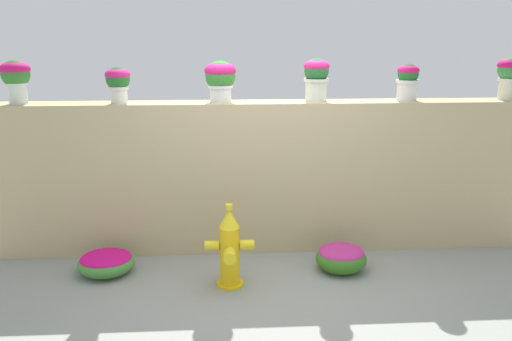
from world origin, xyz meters
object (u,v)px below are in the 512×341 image
(potted_plant_5, at_px, (509,73))
(flower_bush_right, at_px, (106,262))
(potted_plant_4, at_px, (408,79))
(potted_plant_1, at_px, (118,81))
(potted_plant_2, at_px, (220,77))
(fire_hydrant, at_px, (230,249))
(flower_bush_left, at_px, (341,257))
(potted_plant_3, at_px, (316,75))
(potted_plant_0, at_px, (16,76))

(potted_plant_5, height_order, flower_bush_right, potted_plant_5)
(potted_plant_4, bearing_deg, potted_plant_1, -179.19)
(potted_plant_2, xyz_separation_m, fire_hydrant, (0.07, -0.93, -1.54))
(fire_hydrant, relative_size, flower_bush_right, 1.45)
(potted_plant_2, bearing_deg, potted_plant_5, -0.03)
(potted_plant_1, xyz_separation_m, potted_plant_4, (3.05, 0.04, -0.01))
(potted_plant_2, relative_size, potted_plant_5, 0.95)
(potted_plant_5, bearing_deg, potted_plant_1, -179.34)
(potted_plant_5, distance_m, flower_bush_left, 2.71)
(potted_plant_2, distance_m, potted_plant_3, 1.02)
(potted_plant_2, height_order, potted_plant_5, potted_plant_5)
(potted_plant_1, xyz_separation_m, flower_bush_left, (2.26, -0.62, -1.74))
(potted_plant_4, xyz_separation_m, flower_bush_left, (-0.79, -0.67, -1.74))
(potted_plant_4, height_order, fire_hydrant, potted_plant_4)
(fire_hydrant, relative_size, flower_bush_left, 1.59)
(potted_plant_4, distance_m, fire_hydrant, 2.62)
(potted_plant_5, xyz_separation_m, flower_bush_left, (-1.91, -0.67, -1.80))
(potted_plant_3, xyz_separation_m, potted_plant_4, (0.99, -0.01, -0.05))
(fire_hydrant, distance_m, flower_bush_right, 1.32)
(fire_hydrant, bearing_deg, flower_bush_right, 164.96)
(potted_plant_5, bearing_deg, potted_plant_4, -179.73)
(potted_plant_1, bearing_deg, potted_plant_5, 0.66)
(potted_plant_3, distance_m, flower_bush_left, 1.92)
(potted_plant_3, bearing_deg, potted_plant_4, -0.38)
(potted_plant_2, height_order, flower_bush_right, potted_plant_2)
(potted_plant_1, distance_m, flower_bush_right, 1.86)
(potted_plant_2, height_order, potted_plant_3, potted_plant_3)
(potted_plant_0, height_order, potted_plant_4, potted_plant_0)
(potted_plant_4, distance_m, potted_plant_5, 1.12)
(potted_plant_1, distance_m, potted_plant_5, 4.17)
(potted_plant_0, height_order, potted_plant_3, potted_plant_3)
(potted_plant_0, height_order, potted_plant_2, potted_plant_0)
(potted_plant_2, bearing_deg, flower_bush_left, -29.11)
(potted_plant_0, distance_m, potted_plant_4, 4.09)
(flower_bush_left, height_order, flower_bush_right, flower_bush_left)
(potted_plant_3, bearing_deg, flower_bush_left, -73.83)
(potted_plant_3, relative_size, potted_plant_5, 1.00)
(potted_plant_5, xyz_separation_m, fire_hydrant, (-3.05, -0.93, -1.57))
(potted_plant_5, bearing_deg, potted_plant_3, 179.96)
(potted_plant_3, relative_size, flower_bush_right, 0.79)
(potted_plant_4, bearing_deg, potted_plant_0, -179.86)
(potted_plant_2, xyz_separation_m, potted_plant_3, (1.02, -0.00, 0.01))
(potted_plant_5, bearing_deg, flower_bush_right, -172.14)
(potted_plant_1, relative_size, flower_bush_left, 0.71)
(potted_plant_2, bearing_deg, potted_plant_3, -0.00)
(potted_plant_0, relative_size, potted_plant_4, 1.14)
(potted_plant_0, xyz_separation_m, potted_plant_3, (3.10, 0.02, -0.01))
(potted_plant_1, bearing_deg, flower_bush_left, -15.44)
(potted_plant_3, height_order, flower_bush_left, potted_plant_3)
(potted_plant_5, relative_size, flower_bush_left, 0.87)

